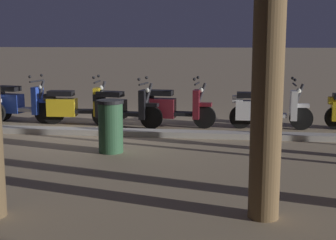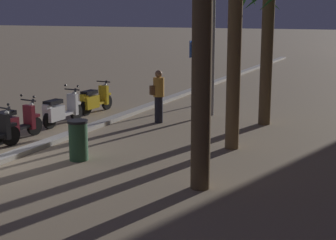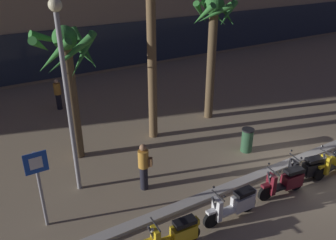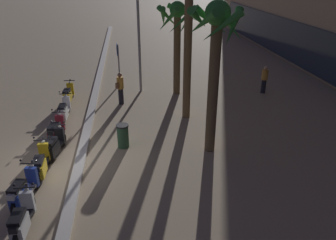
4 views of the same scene
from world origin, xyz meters
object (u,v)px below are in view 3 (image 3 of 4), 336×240
object	(u,v)px
palm_tree_near_sign	(68,63)
pedestrian_strolling_near_curb	(58,94)
scooter_maroon_mid_front	(286,182)
scooter_yellow_lead_nearest	(335,162)
crossing_sign	(39,181)
scooter_white_mid_rear	(235,204)
litter_bin	(247,140)
palm_tree_mid_walkway	(213,31)
palm_tree_far_corner	(151,11)
scooter_yellow_tail_end	(175,235)
street_lamp	(65,82)
scooter_black_mid_centre	(306,169)
pedestrian_by_palm_tree	(144,166)

from	to	relation	value
palm_tree_near_sign	pedestrian_strolling_near_curb	world-z (taller)	palm_tree_near_sign
scooter_maroon_mid_front	pedestrian_strolling_near_curb	distance (m)	11.28
scooter_yellow_lead_nearest	pedestrian_strolling_near_curb	bearing A→B (deg)	122.75
scooter_maroon_mid_front	crossing_sign	size ratio (longest dim) A/B	0.74
scooter_white_mid_rear	litter_bin	xyz separation A→B (m)	(2.89, 2.66, 0.03)
palm_tree_mid_walkway	pedestrian_strolling_near_curb	distance (m)	7.98
scooter_maroon_mid_front	palm_tree_mid_walkway	bearing A→B (deg)	76.62
palm_tree_far_corner	pedestrian_strolling_near_curb	distance (m)	6.97
scooter_yellow_tail_end	scooter_yellow_lead_nearest	bearing A→B (deg)	0.85
scooter_yellow_tail_end	pedestrian_strolling_near_curb	distance (m)	10.56
scooter_yellow_tail_end	scooter_white_mid_rear	xyz separation A→B (m)	(2.10, 0.13, 0.01)
scooter_yellow_lead_nearest	crossing_sign	bearing A→B (deg)	165.01
scooter_yellow_tail_end	palm_tree_mid_walkway	size ratio (longest dim) A/B	0.32
scooter_maroon_mid_front	palm_tree_far_corner	bearing A→B (deg)	107.24
scooter_white_mid_rear	street_lamp	size ratio (longest dim) A/B	0.31
palm_tree_mid_walkway	scooter_yellow_lead_nearest	bearing A→B (deg)	-80.85
scooter_white_mid_rear	pedestrian_strolling_near_curb	xyz separation A→B (m)	(-2.26, 10.42, 0.35)
scooter_yellow_tail_end	scooter_maroon_mid_front	size ratio (longest dim) A/B	0.98
scooter_black_mid_centre	scooter_maroon_mid_front	bearing A→B (deg)	-172.52
palm_tree_far_corner	litter_bin	world-z (taller)	palm_tree_far_corner
palm_tree_far_corner	palm_tree_mid_walkway	bearing A→B (deg)	6.23
palm_tree_near_sign	palm_tree_far_corner	xyz separation A→B (m)	(3.18, -0.03, 1.44)
scooter_maroon_mid_front	litter_bin	distance (m)	2.75
street_lamp	pedestrian_by_palm_tree	bearing A→B (deg)	-31.02
scooter_maroon_mid_front	scooter_black_mid_centre	distance (m)	1.16
pedestrian_by_palm_tree	street_lamp	size ratio (longest dim) A/B	0.28
litter_bin	scooter_white_mid_rear	bearing A→B (deg)	-137.30
scooter_yellow_lead_nearest	street_lamp	world-z (taller)	street_lamp
scooter_black_mid_centre	pedestrian_strolling_near_curb	world-z (taller)	pedestrian_strolling_near_curb
palm_tree_far_corner	litter_bin	distance (m)	6.01
crossing_sign	litter_bin	distance (m)	7.72
pedestrian_by_palm_tree	litter_bin	world-z (taller)	pedestrian_by_palm_tree
scooter_black_mid_centre	palm_tree_near_sign	distance (m)	8.75
scooter_yellow_tail_end	pedestrian_by_palm_tree	bearing A→B (deg)	79.76
scooter_yellow_tail_end	street_lamp	size ratio (longest dim) A/B	0.29
scooter_maroon_mid_front	palm_tree_near_sign	bearing A→B (deg)	131.25
scooter_black_mid_centre	palm_tree_near_sign	bearing A→B (deg)	138.08
scooter_white_mid_rear	scooter_black_mid_centre	bearing A→B (deg)	3.16
scooter_maroon_mid_front	palm_tree_mid_walkway	xyz separation A→B (m)	(1.40, 5.91, 3.55)
crossing_sign	pedestrian_strolling_near_curb	world-z (taller)	crossing_sign
scooter_black_mid_centre	palm_tree_near_sign	size ratio (longest dim) A/B	0.35
scooter_white_mid_rear	crossing_sign	distance (m)	5.46
scooter_black_mid_centre	palm_tree_far_corner	world-z (taller)	palm_tree_far_corner
pedestrian_strolling_near_curb	street_lamp	distance (m)	7.45
scooter_white_mid_rear	crossing_sign	size ratio (longest dim) A/B	0.78
pedestrian_by_palm_tree	scooter_yellow_tail_end	bearing A→B (deg)	-100.24
palm_tree_far_corner	pedestrian_by_palm_tree	distance (m)	5.56
scooter_yellow_tail_end	palm_tree_far_corner	xyz separation A→B (m)	(2.47, 5.72, 4.65)
scooter_black_mid_centre	crossing_sign	size ratio (longest dim) A/B	0.72
scooter_yellow_lead_nearest	crossing_sign	distance (m)	9.62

